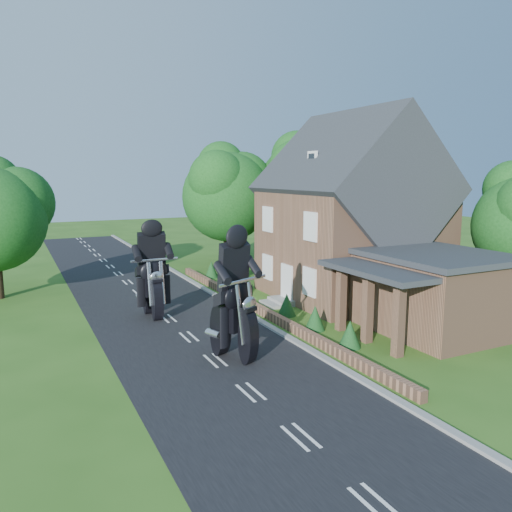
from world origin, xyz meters
name	(u,v)px	position (x,y,z in m)	size (l,w,h in m)	color
ground	(215,361)	(0.00, 0.00, 0.00)	(120.00, 120.00, 0.00)	#2E5919
road	(215,361)	(0.00, 0.00, 0.01)	(7.00, 80.00, 0.02)	black
kerb	(300,344)	(3.65, 0.00, 0.06)	(0.30, 80.00, 0.12)	gray
garden_wall	(259,309)	(4.30, 5.00, 0.20)	(0.30, 22.00, 0.40)	#93654A
house	(351,219)	(10.49, 6.00, 4.34)	(9.54, 8.64, 10.24)	#93654A
annex	(434,291)	(9.87, -0.80, 1.77)	(7.05, 5.94, 3.44)	#93654A
tree_house_right	(404,199)	(16.65, 8.62, 5.19)	(6.51, 6.00, 8.40)	black
tree_behind_house	(310,181)	(14.18, 16.14, 6.23)	(7.81, 7.20, 10.08)	black
tree_behind_left	(232,189)	(8.16, 17.13, 5.73)	(6.94, 6.40, 9.16)	black
tree_far_road	(0,210)	(-6.86, 14.11, 4.84)	(6.08, 5.60, 7.84)	black
shrub_a	(350,334)	(5.30, -1.00, 0.55)	(0.90, 0.90, 1.10)	#123B17
shrub_b	(315,318)	(5.30, 1.50, 0.55)	(0.90, 0.90, 1.10)	#123B17
shrub_c	(287,305)	(5.30, 4.00, 0.55)	(0.90, 0.90, 1.10)	#123B17
shrub_d	(243,284)	(5.30, 9.00, 0.55)	(0.90, 0.90, 1.10)	#123B17
shrub_e	(226,276)	(5.30, 11.50, 0.55)	(0.90, 0.90, 1.10)	#123B17
shrub_f	(211,270)	(5.30, 14.00, 0.55)	(0.90, 0.90, 1.10)	#123B17
motorcycle_lead	(234,340)	(0.69, -0.18, 0.75)	(0.41, 1.61, 1.50)	black
motorcycle_follow	(153,303)	(-0.55, 6.57, 0.70)	(0.38, 1.51, 1.41)	black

